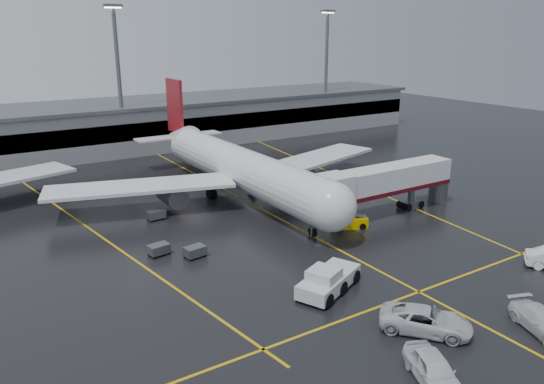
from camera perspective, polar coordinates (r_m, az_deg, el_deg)
ground at (r=61.85m, az=0.56°, el=-2.79°), size 220.00×220.00×0.00m
apron_line_centre at (r=61.85m, az=0.56°, el=-2.78°), size 0.25×90.00×0.02m
apron_line_stop at (r=46.56m, az=15.79°, el=-10.48°), size 60.00×0.25×0.02m
apron_line_left at (r=63.45m, az=-19.97°, el=-3.33°), size 9.99×69.35×0.02m
apron_line_right at (r=79.80m, az=7.48°, el=1.69°), size 7.57×69.64×0.02m
terminal at (r=103.07m, az=-14.27°, el=7.27°), size 122.00×19.00×8.60m
light_mast_mid at (r=94.77m, az=-16.46°, el=12.47°), size 3.00×1.20×25.45m
light_mast_right at (r=115.85m, az=5.96°, el=13.79°), size 3.00×1.20×25.45m
main_airliner at (r=68.58m, az=-3.86°, el=2.86°), size 48.80×45.60×14.10m
jet_bridge at (r=63.43m, az=12.61°, el=1.03°), size 19.90×3.40×6.05m
pushback_tractor at (r=44.74m, az=6.13°, el=-9.67°), size 7.42×5.34×2.46m
belt_loader at (r=59.17m, az=8.51°, el=-3.31°), size 4.17×3.06×2.44m
service_van_a at (r=40.74m, az=16.49°, el=-13.31°), size 6.55×7.07×1.84m
service_van_b at (r=43.88m, az=27.51°, el=-12.47°), size 4.21×6.21×1.67m
service_van_d at (r=35.70m, az=17.31°, el=-18.11°), size 4.21×5.95×1.88m
baggage_cart_a at (r=51.57m, az=-8.43°, el=-6.43°), size 2.16×1.56×1.12m
baggage_cart_b at (r=52.70m, az=-12.28°, el=-6.12°), size 2.17×1.58×1.12m
baggage_cart_c at (r=62.42m, az=-12.58°, el=-2.42°), size 2.05×1.39×1.12m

